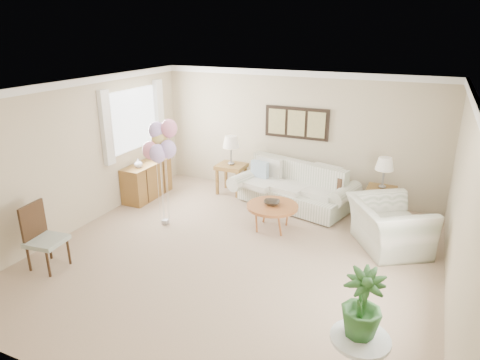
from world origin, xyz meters
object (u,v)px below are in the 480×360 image
(coffee_table, at_px, (272,207))
(armchair, at_px, (389,225))
(accent_chair, at_px, (42,235))
(balloon_cluster, at_px, (160,142))
(sofa, at_px, (294,190))

(coffee_table, height_order, armchair, armchair)
(accent_chair, bearing_deg, coffee_table, 44.25)
(balloon_cluster, bearing_deg, armchair, 11.04)
(balloon_cluster, bearing_deg, accent_chair, -112.08)
(coffee_table, distance_m, accent_chair, 3.71)
(accent_chair, bearing_deg, armchair, 30.61)
(sofa, bearing_deg, accent_chair, -125.66)
(sofa, distance_m, accent_chair, 4.62)
(accent_chair, xyz_separation_m, balloon_cluster, (0.80, 1.98, 1.02))
(armchair, xyz_separation_m, balloon_cluster, (-3.80, -0.74, 1.15))
(armchair, relative_size, balloon_cluster, 0.63)
(coffee_table, bearing_deg, balloon_cluster, -161.84)
(sofa, height_order, coffee_table, sofa)
(coffee_table, distance_m, balloon_cluster, 2.25)
(sofa, xyz_separation_m, balloon_cluster, (-1.89, -1.77, 1.20))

